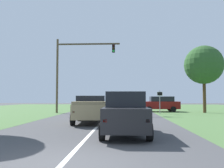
% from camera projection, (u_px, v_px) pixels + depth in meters
% --- Properties ---
extents(ground_plane, '(120.00, 120.00, 0.00)m').
position_uv_depth(ground_plane, '(102.00, 122.00, 17.67)').
color(ground_plane, '#424244').
extents(lane_centre_stripe, '(0.16, 40.80, 0.01)m').
position_uv_depth(lane_centre_stripe, '(66.00, 160.00, 6.70)').
color(lane_centre_stripe, white).
rests_on(lane_centre_stripe, ground_plane).
extents(red_suv_near, '(2.16, 4.98, 1.99)m').
position_uv_depth(red_suv_near, '(125.00, 112.00, 11.39)').
color(red_suv_near, black).
rests_on(red_suv_near, ground_plane).
extents(pickup_truck_lead, '(2.58, 5.28, 1.85)m').
position_uv_depth(pickup_truck_lead, '(91.00, 109.00, 16.71)').
color(pickup_truck_lead, tan).
rests_on(pickup_truck_lead, ground_plane).
extents(traffic_light, '(7.30, 0.40, 8.47)m').
position_uv_depth(traffic_light, '(73.00, 64.00, 27.91)').
color(traffic_light, brown).
rests_on(traffic_light, ground_plane).
extents(keep_moving_sign, '(0.60, 0.09, 2.50)m').
position_uv_depth(keep_moving_sign, '(160.00, 99.00, 26.02)').
color(keep_moving_sign, gray).
rests_on(keep_moving_sign, ground_plane).
extents(oak_tree_right, '(4.44, 4.44, 7.74)m').
position_uv_depth(oak_tree_right, '(204.00, 65.00, 28.19)').
color(oak_tree_right, '#4C351E').
rests_on(oak_tree_right, ground_plane).
extents(crossing_suv_far, '(4.75, 2.18, 1.87)m').
position_uv_depth(crossing_suv_far, '(160.00, 104.00, 30.23)').
color(crossing_suv_far, maroon).
rests_on(crossing_suv_far, ground_plane).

